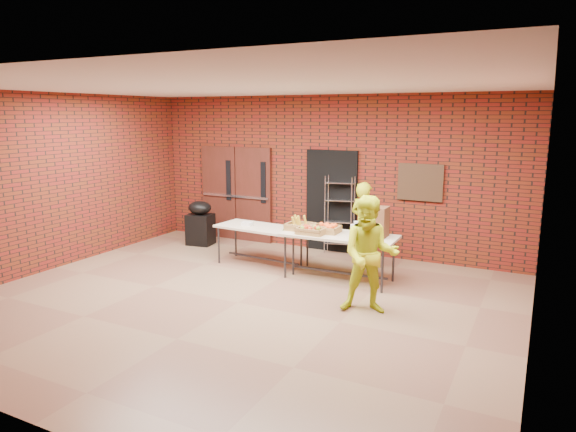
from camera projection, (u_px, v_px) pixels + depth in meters
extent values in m
cube|color=brown|center=(238.00, 304.00, 7.78)|extent=(8.00, 7.00, 0.04)
cube|color=silver|center=(234.00, 84.00, 7.15)|extent=(8.00, 7.00, 0.04)
cube|color=maroon|center=(328.00, 174.00, 10.55)|extent=(8.00, 0.04, 3.20)
cube|color=maroon|center=(14.00, 258.00, 4.39)|extent=(8.00, 0.04, 3.20)
cube|color=maroon|center=(47.00, 182.00, 9.25)|extent=(0.04, 7.00, 3.20)
cube|color=maroon|center=(543.00, 225.00, 5.69)|extent=(0.04, 7.00, 3.20)
cube|color=#491B15|center=(220.00, 192.00, 11.76)|extent=(0.88, 0.08, 2.10)
cube|color=#491B15|center=(253.00, 195.00, 11.36)|extent=(0.88, 0.08, 2.10)
cube|color=black|center=(228.00, 180.00, 11.53)|extent=(0.12, 0.02, 0.90)
cube|color=black|center=(263.00, 183.00, 11.14)|extent=(0.12, 0.02, 0.90)
cube|color=#B4B5BB|center=(235.00, 196.00, 11.52)|extent=(1.70, 0.04, 0.05)
cube|color=black|center=(331.00, 201.00, 10.56)|extent=(1.10, 0.06, 2.10)
cube|color=#382616|center=(420.00, 182.00, 9.66)|extent=(0.85, 0.04, 0.70)
cube|color=#BFAC92|center=(262.00, 228.00, 9.62)|extent=(1.84, 0.88, 0.04)
cube|color=#2D2D32|center=(263.00, 258.00, 9.74)|extent=(1.59, 0.17, 0.03)
cylinder|color=#2D2D32|center=(236.00, 239.00, 10.30)|extent=(0.04, 0.04, 0.69)
cylinder|color=#2D2D32|center=(307.00, 248.00, 9.60)|extent=(0.04, 0.04, 0.69)
cylinder|color=#2D2D32|center=(219.00, 246.00, 9.78)|extent=(0.04, 0.04, 0.69)
cylinder|color=#2D2D32|center=(293.00, 256.00, 9.08)|extent=(0.04, 0.04, 0.69)
cube|color=#BFAC92|center=(339.00, 236.00, 8.72)|extent=(1.97, 0.86, 0.04)
cube|color=#2D2D32|center=(338.00, 272.00, 8.85)|extent=(1.73, 0.08, 0.03)
cylinder|color=#2D2D32|center=(301.00, 248.00, 9.47)|extent=(0.04, 0.04, 0.76)
cylinder|color=#2D2D32|center=(393.00, 260.00, 8.70)|extent=(0.04, 0.04, 0.76)
cylinder|color=#2D2D32|center=(285.00, 257.00, 8.90)|extent=(0.04, 0.04, 0.76)
cylinder|color=#2D2D32|center=(382.00, 270.00, 8.13)|extent=(0.04, 0.04, 0.76)
cube|color=#A57D42|center=(301.00, 228.00, 9.04)|extent=(0.49, 0.38, 0.08)
cube|color=#A57D42|center=(326.00, 230.00, 8.86)|extent=(0.47, 0.37, 0.07)
cube|color=#A57D42|center=(311.00, 232.00, 8.74)|extent=(0.47, 0.36, 0.07)
cylinder|color=#155016|center=(293.00, 230.00, 9.31)|extent=(0.36, 0.36, 0.01)
cube|color=silver|center=(247.00, 224.00, 9.73)|extent=(0.20, 0.13, 0.07)
cube|color=brown|center=(376.00, 222.00, 8.52)|extent=(0.38, 0.34, 0.50)
cylinder|color=silver|center=(353.00, 231.00, 8.43)|extent=(0.08, 0.08, 0.23)
cylinder|color=silver|center=(360.00, 232.00, 8.37)|extent=(0.08, 0.08, 0.24)
cylinder|color=silver|center=(356.00, 229.00, 8.60)|extent=(0.08, 0.08, 0.25)
cube|color=black|center=(200.00, 229.00, 11.21)|extent=(0.59, 0.51, 0.68)
ellipsoid|color=black|center=(200.00, 208.00, 11.12)|extent=(0.58, 0.52, 0.29)
imported|color=#C6D717|center=(364.00, 225.00, 9.51)|extent=(0.68, 0.57, 1.60)
imported|color=#C6D717|center=(370.00, 255.00, 7.27)|extent=(0.98, 0.86, 1.70)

